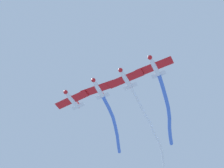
{
  "coord_description": "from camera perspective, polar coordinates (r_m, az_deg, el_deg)",
  "views": [
    {
      "loc": [
        47.65,
        6.45,
        4.66
      ],
      "look_at": [
        4.79,
        -3.39,
        62.55
      ],
      "focal_mm": 53.6,
      "sensor_mm": 36.0,
      "label": 1
    }
  ],
  "objects": [
    {
      "name": "airplane_left_wing",
      "position": [
        73.72,
        -2.37,
        -0.75
      ],
      "size": [
        6.2,
        8.19,
        2.02
      ],
      "rotation": [
        0.0,
        0.0,
        6.1
      ],
      "color": "white"
    },
    {
      "name": "airplane_right_wing",
      "position": [
        71.71,
        2.34,
        0.94
      ],
      "size": [
        6.25,
        8.2,
        2.02
      ],
      "rotation": [
        0.0,
        0.0,
        6.03
      ],
      "color": "white"
    },
    {
      "name": "smoke_trail_left_wing",
      "position": [
        81.63,
        0.35,
        -7.24
      ],
      "size": [
        19.79,
        1.9,
        1.33
      ],
      "color": "#4C75DB"
    },
    {
      "name": "airplane_slot",
      "position": [
        70.76,
        7.25,
        3.0
      ],
      "size": [
        6.24,
        8.2,
        2.02
      ],
      "rotation": [
        0.0,
        0.0,
        6.05
      ],
      "color": "white"
    },
    {
      "name": "smoke_trail_slot",
      "position": [
        77.52,
        9.42,
        -4.82
      ],
      "size": [
        19.91,
        1.55,
        2.92
      ],
      "color": "#4C75DB"
    },
    {
      "name": "smoke_trail_right_wing",
      "position": [
        84.9,
        6.87,
        -7.95
      ],
      "size": [
        32.38,
        4.29,
        3.81
      ],
      "color": "white"
    },
    {
      "name": "airplane_lead",
      "position": [
        75.81,
        -6.86,
        -2.64
      ],
      "size": [
        6.26,
        8.18,
        2.02
      ],
      "rotation": [
        0.0,
        0.0,
        5.98
      ],
      "color": "white"
    }
  ]
}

